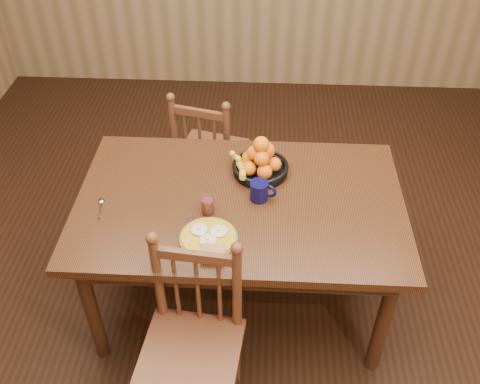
{
  "coord_description": "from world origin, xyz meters",
  "views": [
    {
      "loc": [
        0.1,
        -1.95,
        2.48
      ],
      "look_at": [
        0.0,
        0.0,
        0.8
      ],
      "focal_mm": 40.0,
      "sensor_mm": 36.0,
      "label": 1
    }
  ],
  "objects_px": {
    "dining_table": "(240,212)",
    "coffee_mug": "(260,191)",
    "chair_far": "(209,154)",
    "breakfast_plate": "(209,238)",
    "chair_near": "(193,343)",
    "fruit_bowl": "(260,163)"
  },
  "relations": [
    {
      "from": "fruit_bowl",
      "to": "chair_near",
      "type": "bearing_deg",
      "value": -107.35
    },
    {
      "from": "breakfast_plate",
      "to": "fruit_bowl",
      "type": "bearing_deg",
      "value": 66.68
    },
    {
      "from": "coffee_mug",
      "to": "chair_near",
      "type": "bearing_deg",
      "value": -113.03
    },
    {
      "from": "dining_table",
      "to": "chair_near",
      "type": "relative_size",
      "value": 1.71
    },
    {
      "from": "chair_far",
      "to": "coffee_mug",
      "type": "height_order",
      "value": "chair_far"
    },
    {
      "from": "dining_table",
      "to": "fruit_bowl",
      "type": "xyz_separation_m",
      "value": [
        0.09,
        0.22,
        0.15
      ]
    },
    {
      "from": "breakfast_plate",
      "to": "fruit_bowl",
      "type": "relative_size",
      "value": 0.89
    },
    {
      "from": "dining_table",
      "to": "fruit_bowl",
      "type": "height_order",
      "value": "fruit_bowl"
    },
    {
      "from": "chair_near",
      "to": "dining_table",
      "type": "bearing_deg",
      "value": 80.55
    },
    {
      "from": "chair_far",
      "to": "fruit_bowl",
      "type": "relative_size",
      "value": 2.78
    },
    {
      "from": "dining_table",
      "to": "breakfast_plate",
      "type": "relative_size",
      "value": 5.53
    },
    {
      "from": "chair_far",
      "to": "dining_table",
      "type": "bearing_deg",
      "value": 120.82
    },
    {
      "from": "breakfast_plate",
      "to": "fruit_bowl",
      "type": "height_order",
      "value": "fruit_bowl"
    },
    {
      "from": "chair_far",
      "to": "breakfast_plate",
      "type": "height_order",
      "value": "chair_far"
    },
    {
      "from": "dining_table",
      "to": "breakfast_plate",
      "type": "height_order",
      "value": "breakfast_plate"
    },
    {
      "from": "chair_far",
      "to": "breakfast_plate",
      "type": "xyz_separation_m",
      "value": [
        0.11,
        -1.06,
        0.32
      ]
    },
    {
      "from": "fruit_bowl",
      "to": "chair_far",
      "type": "bearing_deg",
      "value": 120.11
    },
    {
      "from": "dining_table",
      "to": "chair_far",
      "type": "relative_size",
      "value": 1.78
    },
    {
      "from": "dining_table",
      "to": "coffee_mug",
      "type": "bearing_deg",
      "value": 7.66
    },
    {
      "from": "dining_table",
      "to": "fruit_bowl",
      "type": "relative_size",
      "value": 4.94
    },
    {
      "from": "chair_near",
      "to": "coffee_mug",
      "type": "height_order",
      "value": "chair_near"
    },
    {
      "from": "chair_far",
      "to": "coffee_mug",
      "type": "xyz_separation_m",
      "value": [
        0.34,
        -0.77,
        0.36
      ]
    }
  ]
}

